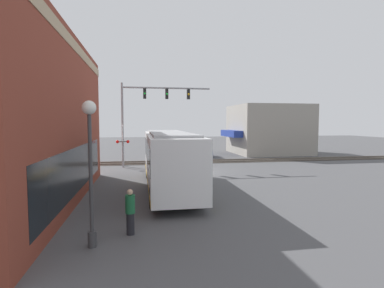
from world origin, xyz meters
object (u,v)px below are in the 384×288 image
Objects in this scene: streetlamp at (90,160)px; city_bus at (169,157)px; pedestrian_by_lamp at (130,212)px; parked_car_blue at (201,150)px; crossing_signal at (123,142)px.

city_bus is at bearing -21.62° from streetlamp.
city_bus is 7.59m from pedestrian_by_lamp.
city_bus reaches higher than pedestrian_by_lamp.
parked_car_blue is at bearing -19.08° from streetlamp.
city_bus is at bearing 162.17° from parked_car_blue.
parked_car_blue is 2.93× the size of pedestrian_by_lamp.
crossing_signal reaches higher than city_bus.
crossing_signal is 0.82× the size of streetlamp.
crossing_signal is 0.79× the size of parked_car_blue.
parked_car_blue is at bearing -17.83° from city_bus.
streetlamp is at bearing 179.95° from crossing_signal.
crossing_signal is at bearing -0.05° from streetlamp.
crossing_signal is 17.23m from streetlamp.
parked_car_blue is 25.15m from pedestrian_by_lamp.
parked_car_blue is (16.79, -5.40, -1.19)m from city_bus.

